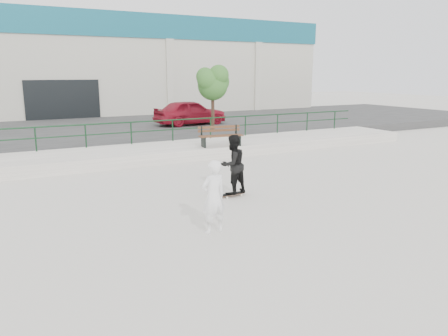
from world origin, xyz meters
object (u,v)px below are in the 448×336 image
seated_skater (213,197)px  bench_right (221,136)px  tree (213,82)px  standing_skater (233,164)px  red_car (190,112)px  skateboard (233,194)px

seated_skater → bench_right: bearing=-125.7°
tree → seated_skater: size_ratio=2.07×
bench_right → tree: bearing=75.5°
tree → seated_skater: 14.38m
tree → seated_skater: tree is taller
bench_right → standing_skater: bearing=-106.0°
tree → red_car: 4.13m
bench_right → skateboard: (-2.60, -5.78, -0.87)m
red_car → skateboard: red_car is taller
standing_skater → bench_right: bearing=-128.0°
red_car → seated_skater: 17.62m
skateboard → standing_skater: 0.92m
tree → standing_skater: size_ratio=2.01×
standing_skater → tree: bearing=-127.4°
tree → skateboard: size_ratio=4.54×
tree → seated_skater: bearing=-116.6°
bench_right → seated_skater: 9.40m
standing_skater → seated_skater: (-1.89, -2.48, -0.12)m
red_car → standing_skater: red_car is taller
bench_right → standing_skater: (-2.60, -5.78, 0.05)m
bench_right → seated_skater: bearing=-110.3°
red_car → skateboard: 14.68m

